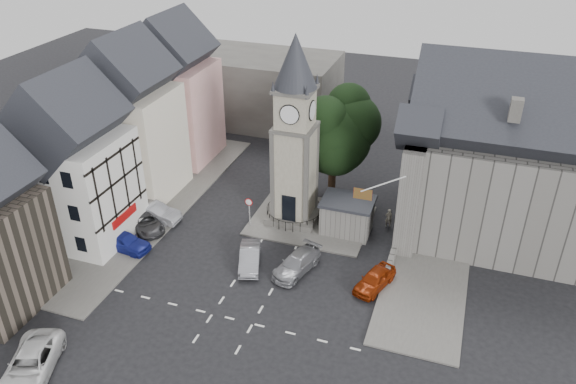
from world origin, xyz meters
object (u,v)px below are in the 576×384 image
at_px(car_west_blue, 124,241).
at_px(stone_shelter, 347,216).
at_px(pedestrian, 389,218).
at_px(clock_tower, 295,134).
at_px(car_east_red, 375,279).

bearing_deg(car_west_blue, stone_shelter, -56.81).
bearing_deg(pedestrian, clock_tower, -14.66).
xyz_separation_m(car_west_blue, pedestrian, (19.50, 10.27, 0.08)).
bearing_deg(pedestrian, car_east_red, 68.44).
relative_size(stone_shelter, car_east_red, 1.05).
bearing_deg(car_east_red, stone_shelter, 139.63).
bearing_deg(stone_shelter, clock_tower, 174.16).
bearing_deg(clock_tower, car_west_blue, -142.53).
xyz_separation_m(car_west_blue, car_east_red, (20.00, 1.82, -0.07)).
height_order(stone_shelter, car_east_red, stone_shelter).
height_order(car_east_red, pedestrian, pedestrian).
xyz_separation_m(car_east_red, pedestrian, (-0.50, 8.44, 0.14)).
distance_m(stone_shelter, pedestrian, 3.81).
bearing_deg(car_west_blue, clock_tower, -46.39).
xyz_separation_m(clock_tower, car_west_blue, (-11.50, -8.81, -7.36)).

